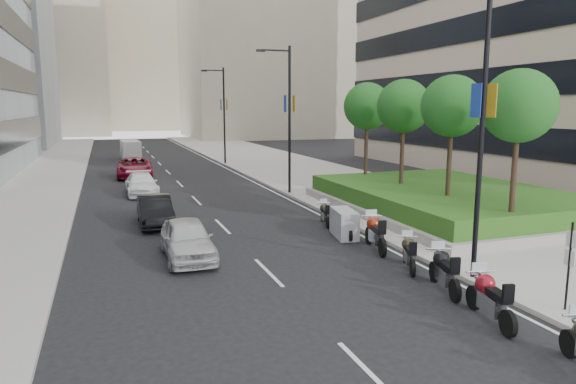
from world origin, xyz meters
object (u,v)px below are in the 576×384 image
motorcycle_6 (325,214)px  car_c (141,184)px  lamp_post_0 (478,119)px  lamp_post_1 (287,113)px  motorcycle_5 (344,224)px  car_a (187,239)px  car_d (135,167)px  motorcycle_3 (409,253)px  parking_sign (569,262)px  delivery_van (131,151)px  motorcycle_4 (375,233)px  car_b (155,211)px  motorcycle_1 (490,298)px  lamp_post_2 (222,111)px  motorcycle_2 (444,271)px

motorcycle_6 → car_c: car_c is taller
lamp_post_0 → car_c: lamp_post_0 is taller
lamp_post_1 → motorcycle_5: lamp_post_1 is taller
car_a → car_d: 23.05m
motorcycle_5 → car_d: size_ratio=0.36×
lamp_post_0 → car_d: (-8.43, 28.54, -4.29)m
motorcycle_3 → car_d: car_d is taller
parking_sign → delivery_van: size_ratio=0.54×
motorcycle_3 → motorcycle_6: (-0.02, 6.97, -0.03)m
parking_sign → motorcycle_3: parking_sign is taller
motorcycle_3 → motorcycle_4: motorcycle_4 is taller
motorcycle_6 → car_b: size_ratio=0.47×
lamp_post_1 → motorcycle_1: (-1.54, -19.66, -4.44)m
lamp_post_1 → car_c: size_ratio=1.98×
lamp_post_1 → motorcycle_5: (-1.26, -10.66, -4.48)m
motorcycle_1 → motorcycle_3: 4.41m
motorcycle_1 → motorcycle_3: bearing=6.3°
motorcycle_6 → car_c: 13.69m
car_b → lamp_post_1: bearing=34.0°
parking_sign → motorcycle_4: parking_sign is taller
car_b → motorcycle_1: bearing=-63.3°
parking_sign → motorcycle_6: 11.87m
lamp_post_1 → car_d: lamp_post_1 is taller
motorcycle_3 → motorcycle_4: size_ratio=0.80×
lamp_post_1 → delivery_van: size_ratio=1.93×
lamp_post_2 → motorcycle_1: 37.95m
lamp_post_0 → motorcycle_4: lamp_post_0 is taller
motorcycle_5 → motorcycle_1: bearing=-171.6°
motorcycle_1 → car_b: 15.62m
lamp_post_1 → motorcycle_1: 20.21m
parking_sign → motorcycle_3: size_ratio=1.28×
motorcycle_5 → car_a: car_a is taller
lamp_post_2 → motorcycle_4: lamp_post_2 is taller
motorcycle_2 → motorcycle_5: 6.74m
lamp_post_0 → motorcycle_3: 4.95m
lamp_post_1 → car_c: 10.10m
lamp_post_1 → lamp_post_2: (0.00, 18.00, 0.00)m
motorcycle_2 → motorcycle_3: size_ratio=1.17×
parking_sign → car_b: (-9.16, 14.31, -0.78)m
motorcycle_6 → delivery_van: delivery_van is taller
motorcycle_2 → car_a: car_a is taller
motorcycle_3 → car_d: bearing=39.2°
lamp_post_0 → car_c: 22.36m
car_a → car_d: car_d is taller
delivery_van → motorcycle_4: bearing=-82.0°
motorcycle_6 → car_d: (-7.34, 19.84, 0.26)m
lamp_post_1 → parking_sign: bearing=-88.1°
car_b → delivery_van: size_ratio=0.88×
car_a → car_d: bearing=92.0°
lamp_post_1 → car_d: (-8.43, 11.54, -4.29)m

